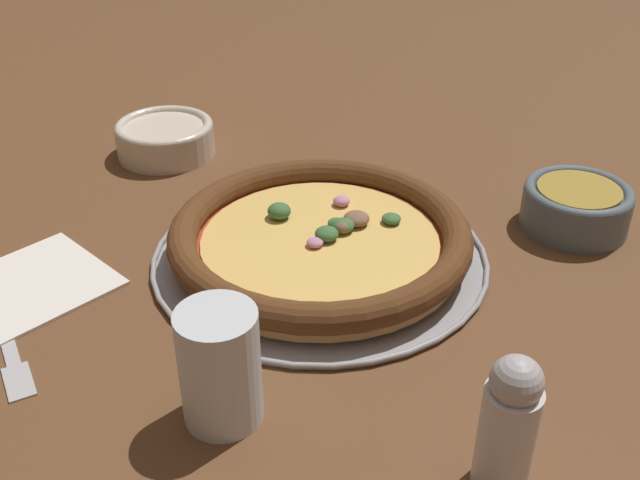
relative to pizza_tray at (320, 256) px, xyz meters
The scene contains 9 objects.
ground_plane 0.00m from the pizza_tray, ahead, with size 3.00×3.00×0.00m, color brown.
pizza_tray is the anchor object (origin of this frame).
pizza 0.02m from the pizza_tray, 169.21° to the left, with size 0.31×0.31×0.04m.
bowl_near 0.29m from the pizza_tray, 122.04° to the left, with size 0.12×0.12×0.05m.
bowl_far 0.33m from the pizza_tray, 122.41° to the right, with size 0.13×0.13×0.05m.
drinking_cup 0.24m from the pizza_tray, ahead, with size 0.06×0.06×0.10m.
napkin 0.29m from the pizza_tray, 60.89° to the right, with size 0.19×0.18×0.01m.
fork 0.31m from the pizza_tray, 46.18° to the right, with size 0.14×0.15×0.00m.
pepper_shaker 0.32m from the pizza_tray, 42.77° to the left, with size 0.04×0.04×0.11m.
Camera 1 is at (0.61, 0.21, 0.43)m, focal length 42.00 mm.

